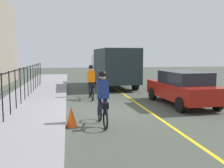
{
  "coord_description": "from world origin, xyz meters",
  "views": [
    {
      "loc": [
        -10.18,
        1.68,
        2.29
      ],
      "look_at": [
        1.21,
        -0.31,
        1.0
      ],
      "focal_mm": 40.4,
      "sensor_mm": 36.0,
      "label": 1
    }
  ],
  "objects_px": {
    "cyclist_lead": "(91,82)",
    "traffic_cone_near": "(71,117)",
    "box_truck_background": "(113,66)",
    "cyclist_follow": "(103,98)",
    "patrol_sedan": "(183,88)"
  },
  "relations": [
    {
      "from": "cyclist_follow",
      "to": "cyclist_lead",
      "type": "bearing_deg",
      "value": -3.81
    },
    {
      "from": "cyclist_lead",
      "to": "cyclist_follow",
      "type": "bearing_deg",
      "value": 176.19
    },
    {
      "from": "patrol_sedan",
      "to": "traffic_cone_near",
      "type": "xyz_separation_m",
      "value": [
        -2.81,
        5.17,
        -0.49
      ]
    },
    {
      "from": "cyclist_lead",
      "to": "box_truck_background",
      "type": "height_order",
      "value": "box_truck_background"
    },
    {
      "from": "cyclist_follow",
      "to": "box_truck_background",
      "type": "xyz_separation_m",
      "value": [
        10.1,
        -2.15,
        0.64
      ]
    },
    {
      "from": "box_truck_background",
      "to": "cyclist_follow",
      "type": "bearing_deg",
      "value": 165.65
    },
    {
      "from": "traffic_cone_near",
      "to": "cyclist_follow",
      "type": "bearing_deg",
      "value": -93.69
    },
    {
      "from": "box_truck_background",
      "to": "traffic_cone_near",
      "type": "xyz_separation_m",
      "value": [
        -10.03,
        3.17,
        -1.21
      ]
    },
    {
      "from": "cyclist_lead",
      "to": "traffic_cone_near",
      "type": "xyz_separation_m",
      "value": [
        -5.12,
        1.11,
        -0.58
      ]
    },
    {
      "from": "cyclist_lead",
      "to": "traffic_cone_near",
      "type": "bearing_deg",
      "value": 164.97
    },
    {
      "from": "cyclist_follow",
      "to": "traffic_cone_near",
      "type": "height_order",
      "value": "cyclist_follow"
    },
    {
      "from": "cyclist_lead",
      "to": "cyclist_follow",
      "type": "height_order",
      "value": "same"
    },
    {
      "from": "cyclist_follow",
      "to": "box_truck_background",
      "type": "distance_m",
      "value": 10.34
    },
    {
      "from": "patrol_sedan",
      "to": "cyclist_lead",
      "type": "bearing_deg",
      "value": 57.2
    },
    {
      "from": "cyclist_lead",
      "to": "patrol_sedan",
      "type": "xyz_separation_m",
      "value": [
        -2.31,
        -4.06,
        -0.09
      ]
    }
  ]
}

